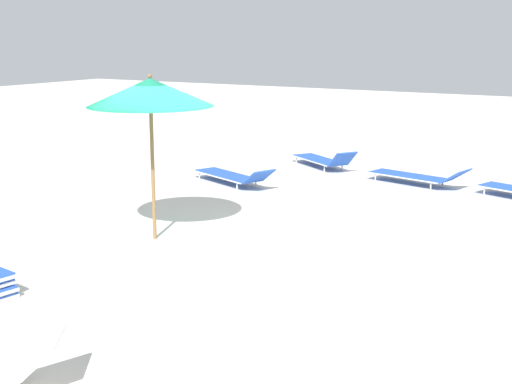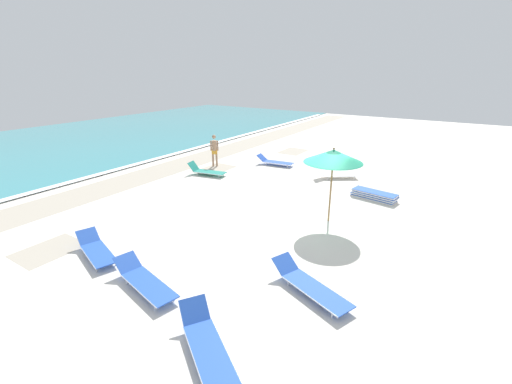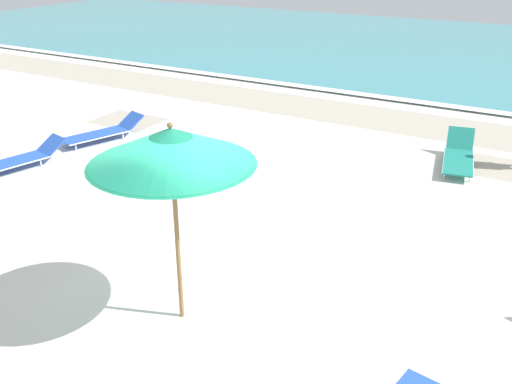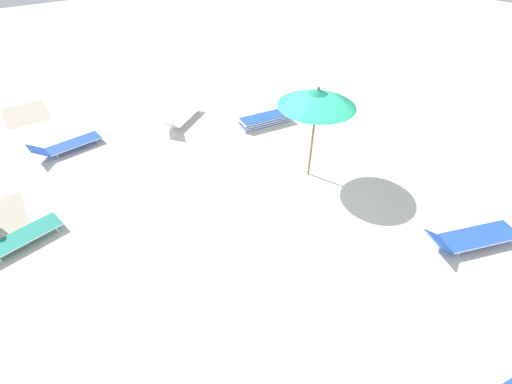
{
  "view_description": "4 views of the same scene",
  "coord_description": "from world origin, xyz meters",
  "px_view_note": "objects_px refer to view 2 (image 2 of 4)",
  "views": [
    {
      "loc": [
        9.09,
        6.47,
        3.31
      ],
      "look_at": [
        -0.27,
        0.93,
        0.86
      ],
      "focal_mm": 50.0,
      "sensor_mm": 36.0,
      "label": 1
    },
    {
      "loc": [
        -10.6,
        -4.55,
        5.16
      ],
      "look_at": [
        -0.32,
        2.04,
        0.75
      ],
      "focal_mm": 24.0,
      "sensor_mm": 36.0,
      "label": 2
    },
    {
      "loc": [
        4.25,
        -5.58,
        4.61
      ],
      "look_at": [
        0.1,
        1.57,
        0.89
      ],
      "focal_mm": 40.0,
      "sensor_mm": 36.0,
      "label": 3
    },
    {
      "loc": [
        -5.33,
        5.36,
        6.08
      ],
      "look_at": [
        -0.13,
        1.53,
        0.67
      ],
      "focal_mm": 24.0,
      "sensor_mm": 36.0,
      "label": 4
    }
  ],
  "objects_px": {
    "sun_lounger_beside_umbrella": "(96,250)",
    "sun_lounger_mid_beach_solo": "(206,171)",
    "sun_lounger_mid_beach_pair_a": "(144,280)",
    "beach_umbrella": "(333,156)",
    "sun_lounger_mid_beach_pair_b": "(275,161)",
    "sun_lounger_near_water_right": "(336,174)",
    "beachgoer_wading_adult": "(214,149)",
    "sun_lounger_near_water_left": "(310,285)",
    "lounger_stack": "(374,195)",
    "sun_lounger_under_umbrella": "(206,344)"
  },
  "relations": [
    {
      "from": "sun_lounger_mid_beach_pair_b",
      "to": "sun_lounger_near_water_left",
      "type": "bearing_deg",
      "value": -152.48
    },
    {
      "from": "sun_lounger_mid_beach_pair_b",
      "to": "beachgoer_wading_adult",
      "type": "height_order",
      "value": "beachgoer_wading_adult"
    },
    {
      "from": "sun_lounger_under_umbrella",
      "to": "sun_lounger_beside_umbrella",
      "type": "distance_m",
      "value": 5.18
    },
    {
      "from": "beach_umbrella",
      "to": "sun_lounger_beside_umbrella",
      "type": "relative_size",
      "value": 1.24
    },
    {
      "from": "sun_lounger_mid_beach_solo",
      "to": "sun_lounger_mid_beach_pair_b",
      "type": "height_order",
      "value": "sun_lounger_mid_beach_solo"
    },
    {
      "from": "beachgoer_wading_adult",
      "to": "sun_lounger_near_water_left",
      "type": "bearing_deg",
      "value": -73.44
    },
    {
      "from": "sun_lounger_beside_umbrella",
      "to": "sun_lounger_mid_beach_solo",
      "type": "xyz_separation_m",
      "value": [
        7.96,
        2.61,
        0.01
      ]
    },
    {
      "from": "sun_lounger_mid_beach_solo",
      "to": "beachgoer_wading_adult",
      "type": "bearing_deg",
      "value": 13.12
    },
    {
      "from": "sun_lounger_mid_beach_pair_a",
      "to": "sun_lounger_mid_beach_solo",
      "type": "bearing_deg",
      "value": 43.98
    },
    {
      "from": "sun_lounger_near_water_right",
      "to": "sun_lounger_mid_beach_pair_a",
      "type": "relative_size",
      "value": 0.89
    },
    {
      "from": "sun_lounger_mid_beach_pair_b",
      "to": "sun_lounger_mid_beach_solo",
      "type": "bearing_deg",
      "value": 144.37
    },
    {
      "from": "beach_umbrella",
      "to": "sun_lounger_near_water_right",
      "type": "bearing_deg",
      "value": 17.62
    },
    {
      "from": "sun_lounger_mid_beach_solo",
      "to": "sun_lounger_mid_beach_pair_a",
      "type": "height_order",
      "value": "sun_lounger_mid_beach_solo"
    },
    {
      "from": "sun_lounger_beside_umbrella",
      "to": "sun_lounger_mid_beach_pair_a",
      "type": "height_order",
      "value": "sun_lounger_beside_umbrella"
    },
    {
      "from": "sun_lounger_mid_beach_solo",
      "to": "lounger_stack",
      "type": "bearing_deg",
      "value": -93.01
    },
    {
      "from": "sun_lounger_under_umbrella",
      "to": "beachgoer_wading_adult",
      "type": "relative_size",
      "value": 1.23
    },
    {
      "from": "sun_lounger_mid_beach_pair_a",
      "to": "beachgoer_wading_adult",
      "type": "height_order",
      "value": "beachgoer_wading_adult"
    },
    {
      "from": "lounger_stack",
      "to": "sun_lounger_under_umbrella",
      "type": "xyz_separation_m",
      "value": [
        -10.17,
        0.5,
        0.05
      ]
    },
    {
      "from": "sun_lounger_mid_beach_solo",
      "to": "sun_lounger_mid_beach_pair_a",
      "type": "distance_m",
      "value": 9.64
    },
    {
      "from": "sun_lounger_near_water_left",
      "to": "sun_lounger_near_water_right",
      "type": "distance_m",
      "value": 9.66
    },
    {
      "from": "sun_lounger_near_water_right",
      "to": "sun_lounger_near_water_left",
      "type": "bearing_deg",
      "value": 162.29
    },
    {
      "from": "sun_lounger_near_water_right",
      "to": "sun_lounger_mid_beach_pair_a",
      "type": "height_order",
      "value": "sun_lounger_near_water_right"
    },
    {
      "from": "sun_lounger_under_umbrella",
      "to": "sun_lounger_beside_umbrella",
      "type": "relative_size",
      "value": 1.0
    },
    {
      "from": "sun_lounger_near_water_left",
      "to": "lounger_stack",
      "type": "bearing_deg",
      "value": 24.59
    },
    {
      "from": "sun_lounger_near_water_right",
      "to": "sun_lounger_mid_beach_pair_a",
      "type": "bearing_deg",
      "value": 141.73
    },
    {
      "from": "sun_lounger_beside_umbrella",
      "to": "beachgoer_wading_adult",
      "type": "xyz_separation_m",
      "value": [
        9.52,
        3.31,
        0.79
      ]
    },
    {
      "from": "sun_lounger_near_water_left",
      "to": "sun_lounger_near_water_right",
      "type": "relative_size",
      "value": 1.14
    },
    {
      "from": "beach_umbrella",
      "to": "beachgoer_wading_adult",
      "type": "xyz_separation_m",
      "value": [
        3.53,
        8.09,
        -1.38
      ]
    },
    {
      "from": "lounger_stack",
      "to": "sun_lounger_mid_beach_pair_a",
      "type": "height_order",
      "value": "sun_lounger_mid_beach_pair_a"
    },
    {
      "from": "sun_lounger_under_umbrella",
      "to": "sun_lounger_beside_umbrella",
      "type": "height_order",
      "value": "sun_lounger_under_umbrella"
    },
    {
      "from": "lounger_stack",
      "to": "sun_lounger_near_water_right",
      "type": "distance_m",
      "value": 3.05
    },
    {
      "from": "sun_lounger_near_water_left",
      "to": "sun_lounger_mid_beach_solo",
      "type": "distance_m",
      "value": 10.56
    },
    {
      "from": "sun_lounger_beside_umbrella",
      "to": "sun_lounger_mid_beach_pair_b",
      "type": "distance_m",
      "value": 11.55
    },
    {
      "from": "sun_lounger_beside_umbrella",
      "to": "sun_lounger_mid_beach_solo",
      "type": "height_order",
      "value": "sun_lounger_mid_beach_solo"
    },
    {
      "from": "sun_lounger_near_water_right",
      "to": "beachgoer_wading_adult",
      "type": "distance_m",
      "value": 6.71
    },
    {
      "from": "sun_lounger_beside_umbrella",
      "to": "sun_lounger_near_water_left",
      "type": "distance_m",
      "value": 6.2
    },
    {
      "from": "sun_lounger_beside_umbrella",
      "to": "sun_lounger_mid_beach_pair_a",
      "type": "relative_size",
      "value": 0.91
    },
    {
      "from": "sun_lounger_under_umbrella",
      "to": "sun_lounger_mid_beach_pair_b",
      "type": "distance_m",
      "value": 13.8
    },
    {
      "from": "sun_lounger_mid_beach_solo",
      "to": "beachgoer_wading_adult",
      "type": "xyz_separation_m",
      "value": [
        1.56,
        0.7,
        0.78
      ]
    },
    {
      "from": "sun_lounger_mid_beach_solo",
      "to": "sun_lounger_mid_beach_pair_a",
      "type": "bearing_deg",
      "value": -159.78
    },
    {
      "from": "sun_lounger_near_water_right",
      "to": "beachgoer_wading_adult",
      "type": "relative_size",
      "value": 1.19
    },
    {
      "from": "lounger_stack",
      "to": "sun_lounger_under_umbrella",
      "type": "distance_m",
      "value": 10.18
    },
    {
      "from": "beach_umbrella",
      "to": "sun_lounger_near_water_left",
      "type": "relative_size",
      "value": 1.12
    },
    {
      "from": "sun_lounger_near_water_right",
      "to": "beachgoer_wading_adult",
      "type": "bearing_deg",
      "value": 68.69
    },
    {
      "from": "beach_umbrella",
      "to": "sun_lounger_mid_beach_pair_b",
      "type": "bearing_deg",
      "value": 44.21
    },
    {
      "from": "sun_lounger_under_umbrella",
      "to": "sun_lounger_near_water_right",
      "type": "distance_m",
      "value": 12.22
    },
    {
      "from": "sun_lounger_beside_umbrella",
      "to": "sun_lounger_near_water_left",
      "type": "xyz_separation_m",
      "value": [
        1.77,
        -5.95,
        -0.0
      ]
    },
    {
      "from": "lounger_stack",
      "to": "sun_lounger_mid_beach_solo",
      "type": "xyz_separation_m",
      "value": [
        -1.16,
        8.18,
        0.06
      ]
    },
    {
      "from": "beach_umbrella",
      "to": "sun_lounger_mid_beach_pair_b",
      "type": "distance_m",
      "value": 8.02
    },
    {
      "from": "beach_umbrella",
      "to": "lounger_stack",
      "type": "bearing_deg",
      "value": -14.2
    }
  ]
}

